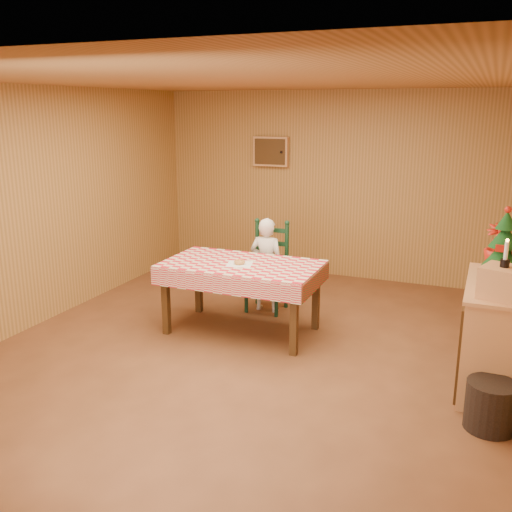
{
  "coord_description": "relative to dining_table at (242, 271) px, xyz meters",
  "views": [
    {
      "loc": [
        2.07,
        -4.81,
        2.37
      ],
      "look_at": [
        0.0,
        0.2,
        0.95
      ],
      "focal_mm": 40.0,
      "sensor_mm": 36.0,
      "label": 1
    }
  ],
  "objects": [
    {
      "name": "crate",
      "position": [
        2.52,
        -0.69,
        0.37
      ],
      "size": [
        0.38,
        0.38,
        0.25
      ],
      "primitive_type": "cube",
      "rotation": [
        0.0,
        0.0,
        -0.33
      ],
      "color": "tan",
      "rests_on": "shelf_unit"
    },
    {
      "name": "dining_table",
      "position": [
        0.0,
        0.0,
        0.0
      ],
      "size": [
        1.66,
        0.96,
        0.77
      ],
      "color": "#462B12",
      "rests_on": "ground"
    },
    {
      "name": "ladder_chair",
      "position": [
        -0.0,
        0.79,
        -0.18
      ],
      "size": [
        0.44,
        0.4,
        1.08
      ],
      "color": "black",
      "rests_on": "ground"
    },
    {
      "name": "donut",
      "position": [
        0.0,
        -0.05,
        0.11
      ],
      "size": [
        0.12,
        0.12,
        0.04
      ],
      "primitive_type": "torus",
      "rotation": [
        0.0,
        0.0,
        0.0
      ],
      "color": "#C48A46",
      "rests_on": "napkin"
    },
    {
      "name": "christmas_tree",
      "position": [
        2.52,
        -0.04,
        0.52
      ],
      "size": [
        0.34,
        0.34,
        0.62
      ],
      "color": "#462B12",
      "rests_on": "shelf_unit"
    },
    {
      "name": "candle_set",
      "position": [
        2.52,
        -0.69,
        0.56
      ],
      "size": [
        0.07,
        0.07,
        0.22
      ],
      "color": "black",
      "rests_on": "crate"
    },
    {
      "name": "cabin_walls",
      "position": [
        0.29,
        0.03,
        1.14
      ],
      "size": [
        5.1,
        6.05,
        2.65
      ],
      "color": "#A8793D",
      "rests_on": "ground"
    },
    {
      "name": "seated_child",
      "position": [
        0.0,
        0.73,
        -0.13
      ],
      "size": [
        0.41,
        0.27,
        1.12
      ],
      "primitive_type": "imported",
      "rotation": [
        0.0,
        0.0,
        3.14
      ],
      "color": "silver",
      "rests_on": "ground"
    },
    {
      "name": "napkin",
      "position": [
        0.0,
        -0.05,
        0.08
      ],
      "size": [
        0.32,
        0.32,
        0.0
      ],
      "primitive_type": "cube",
      "rotation": [
        0.0,
        0.0,
        0.25
      ],
      "color": "white",
      "rests_on": "dining_table"
    },
    {
      "name": "ground",
      "position": [
        0.29,
        -0.5,
        -0.69
      ],
      "size": [
        6.0,
        6.0,
        0.0
      ],
      "primitive_type": "plane",
      "color": "brown",
      "rests_on": "ground"
    },
    {
      "name": "shelf_unit",
      "position": [
        2.51,
        -0.29,
        -0.22
      ],
      "size": [
        0.54,
        1.24,
        0.93
      ],
      "color": "tan",
      "rests_on": "ground"
    },
    {
      "name": "flower_arrangement",
      "position": [
        2.47,
        0.26,
        0.44
      ],
      "size": [
        0.28,
        0.28,
        0.4
      ],
      "primitive_type": "imported",
      "rotation": [
        0.0,
        0.0,
        0.28
      ],
      "color": "#A81A0F",
      "rests_on": "shelf_unit"
    },
    {
      "name": "storage_bin",
      "position": [
        2.52,
        -1.06,
        -0.5
      ],
      "size": [
        0.43,
        0.43,
        0.38
      ],
      "primitive_type": "cylinder",
      "rotation": [
        0.0,
        0.0,
        0.14
      ],
      "color": "black",
      "rests_on": "ground"
    }
  ]
}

